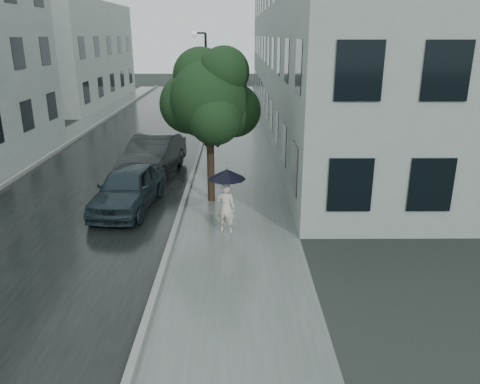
{
  "coord_description": "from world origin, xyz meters",
  "views": [
    {
      "loc": [
        0.23,
        -10.54,
        5.47
      ],
      "look_at": [
        0.32,
        1.8,
        1.3
      ],
      "focal_mm": 35.0,
      "sensor_mm": 36.0,
      "label": 1
    }
  ],
  "objects_px": {
    "car_near": "(128,188)",
    "car_far": "(153,156)",
    "lamp_post": "(204,82)",
    "street_tree": "(210,98)",
    "pedestrian": "(226,208)"
  },
  "relations": [
    {
      "from": "lamp_post",
      "to": "car_near",
      "type": "xyz_separation_m",
      "value": [
        -1.92,
        -9.25,
        -2.49
      ]
    },
    {
      "from": "car_near",
      "to": "car_far",
      "type": "xyz_separation_m",
      "value": [
        0.14,
        3.96,
        0.07
      ]
    },
    {
      "from": "lamp_post",
      "to": "car_near",
      "type": "relative_size",
      "value": 1.36
    },
    {
      "from": "car_near",
      "to": "lamp_post",
      "type": "bearing_deg",
      "value": 84.03
    },
    {
      "from": "car_far",
      "to": "lamp_post",
      "type": "bearing_deg",
      "value": 79.03
    },
    {
      "from": "lamp_post",
      "to": "car_near",
      "type": "height_order",
      "value": "lamp_post"
    },
    {
      "from": "lamp_post",
      "to": "street_tree",
      "type": "bearing_deg",
      "value": -73.87
    },
    {
      "from": "pedestrian",
      "to": "car_far",
      "type": "relative_size",
      "value": 0.31
    },
    {
      "from": "car_near",
      "to": "car_far",
      "type": "relative_size",
      "value": 0.88
    },
    {
      "from": "pedestrian",
      "to": "lamp_post",
      "type": "height_order",
      "value": "lamp_post"
    },
    {
      "from": "car_near",
      "to": "street_tree",
      "type": "bearing_deg",
      "value": 23.69
    },
    {
      "from": "street_tree",
      "to": "lamp_post",
      "type": "bearing_deg",
      "value": 95.14
    },
    {
      "from": "car_near",
      "to": "car_far",
      "type": "distance_m",
      "value": 3.96
    },
    {
      "from": "street_tree",
      "to": "car_far",
      "type": "height_order",
      "value": "street_tree"
    },
    {
      "from": "lamp_post",
      "to": "car_far",
      "type": "height_order",
      "value": "lamp_post"
    }
  ]
}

